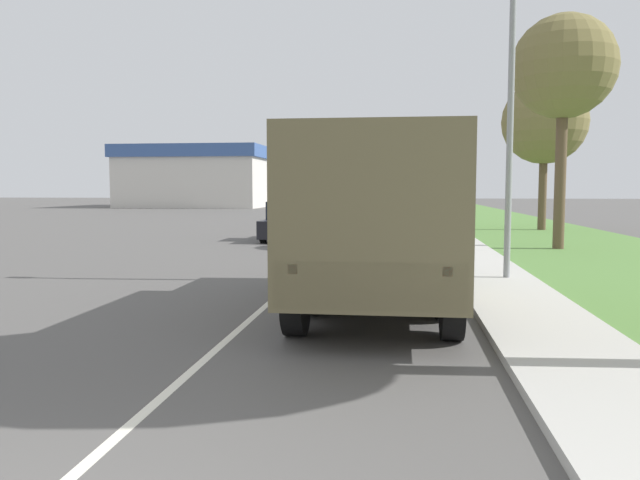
{
  "coord_description": "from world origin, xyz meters",
  "views": [
    {
      "loc": [
        2.35,
        -2.28,
        2.1
      ],
      "look_at": [
        0.8,
        9.96,
        1.08
      ],
      "focal_mm": 35.0,
      "sensor_mm": 36.0,
      "label": 1
    }
  ],
  "objects_px": {
    "car_nearest_ahead": "(289,223)",
    "lamp_post": "(503,65)",
    "car_second_ahead": "(315,215)",
    "car_third_ahead": "(385,210)",
    "military_truck": "(378,216)"
  },
  "relations": [
    {
      "from": "car_nearest_ahead",
      "to": "lamp_post",
      "type": "height_order",
      "value": "lamp_post"
    },
    {
      "from": "car_second_ahead",
      "to": "lamp_post",
      "type": "relative_size",
      "value": 0.56
    },
    {
      "from": "car_nearest_ahead",
      "to": "car_third_ahead",
      "type": "xyz_separation_m",
      "value": [
        3.5,
        18.09,
        -0.05
      ]
    },
    {
      "from": "car_nearest_ahead",
      "to": "car_third_ahead",
      "type": "height_order",
      "value": "car_nearest_ahead"
    },
    {
      "from": "military_truck",
      "to": "car_second_ahead",
      "type": "xyz_separation_m",
      "value": [
        -4.15,
        22.58,
        -0.94
      ]
    },
    {
      "from": "car_nearest_ahead",
      "to": "lamp_post",
      "type": "bearing_deg",
      "value": -58.03
    },
    {
      "from": "car_nearest_ahead",
      "to": "car_third_ahead",
      "type": "bearing_deg",
      "value": 79.04
    },
    {
      "from": "car_nearest_ahead",
      "to": "military_truck",
      "type": "bearing_deg",
      "value": -73.94
    },
    {
      "from": "military_truck",
      "to": "car_third_ahead",
      "type": "bearing_deg",
      "value": 91.01
    },
    {
      "from": "car_third_ahead",
      "to": "lamp_post",
      "type": "distance_m",
      "value": 29.19
    },
    {
      "from": "military_truck",
      "to": "car_nearest_ahead",
      "type": "relative_size",
      "value": 1.73
    },
    {
      "from": "military_truck",
      "to": "car_third_ahead",
      "type": "xyz_separation_m",
      "value": [
        -0.57,
        32.24,
        -0.98
      ]
    },
    {
      "from": "car_second_ahead",
      "to": "lamp_post",
      "type": "distance_m",
      "value": 20.62
    },
    {
      "from": "car_nearest_ahead",
      "to": "car_third_ahead",
      "type": "relative_size",
      "value": 0.99
    },
    {
      "from": "car_nearest_ahead",
      "to": "car_second_ahead",
      "type": "distance_m",
      "value": 8.44
    }
  ]
}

